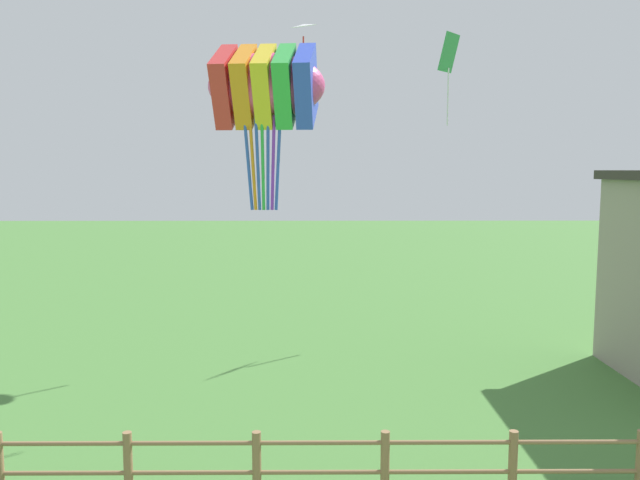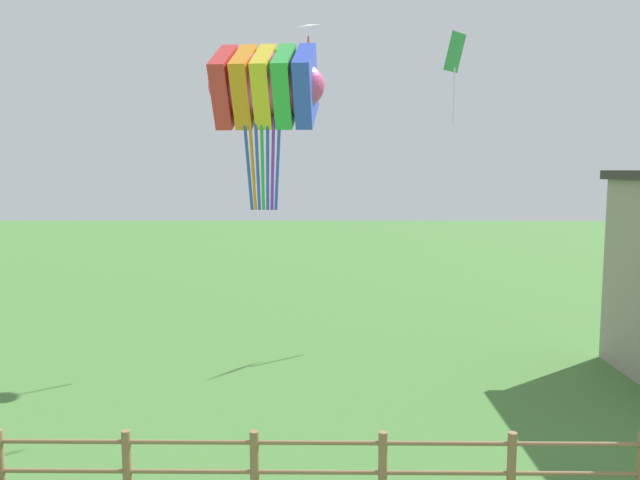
{
  "view_description": "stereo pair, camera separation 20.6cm",
  "coord_description": "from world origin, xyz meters",
  "views": [
    {
      "loc": [
        -0.08,
        -3.52,
        5.18
      ],
      "look_at": [
        0.0,
        7.64,
        3.92
      ],
      "focal_mm": 35.0,
      "sensor_mm": 36.0,
      "label": 1
    },
    {
      "loc": [
        0.13,
        -3.52,
        5.18
      ],
      "look_at": [
        0.0,
        7.64,
        3.92
      ],
      "focal_mm": 35.0,
      "sensor_mm": 36.0,
      "label": 2
    }
  ],
  "objects": [
    {
      "name": "wooden_fence",
      "position": [
        0.0,
        5.64,
        0.67
      ],
      "size": [
        21.92,
        0.14,
        1.19
      ],
      "color": "olive",
      "rests_on": "ground_plane"
    },
    {
      "name": "kite_green_diamond",
      "position": [
        4.28,
        17.34,
        8.74
      ],
      "size": [
        0.82,
        0.89,
        2.95
      ],
      "color": "green"
    },
    {
      "name": "kite_rainbow_parafoil",
      "position": [
        -0.93,
        7.44,
        6.61
      ],
      "size": [
        2.17,
        1.69,
        2.9
      ],
      "color": "#E54C8C"
    },
    {
      "name": "kite_white_delta",
      "position": [
        -0.44,
        15.55,
        9.37
      ],
      "size": [
        1.11,
        1.1,
        1.79
      ],
      "color": "white"
    }
  ]
}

